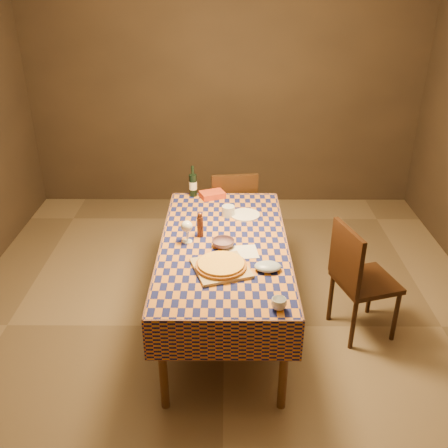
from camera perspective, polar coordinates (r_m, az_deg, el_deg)
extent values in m
plane|color=brown|center=(4.11, 0.00, -11.57)|extent=(5.00, 5.00, 0.00)
cube|color=#34271D|center=(5.84, 0.14, 15.00)|extent=(4.50, 0.10, 2.70)
cylinder|color=brown|center=(3.26, -7.03, -15.40)|extent=(0.06, 0.06, 0.75)
cylinder|color=brown|center=(3.26, 6.86, -15.45)|extent=(0.06, 0.06, 0.75)
cylinder|color=brown|center=(4.62, -4.67, -1.40)|extent=(0.06, 0.06, 0.75)
cylinder|color=brown|center=(4.61, 4.78, -1.43)|extent=(0.06, 0.06, 0.75)
cube|color=brown|center=(3.70, 0.00, -2.56)|extent=(0.90, 1.80, 0.03)
cube|color=brown|center=(3.69, 0.00, -2.29)|extent=(0.92, 1.82, 0.02)
cube|color=brown|center=(3.01, -0.10, -13.19)|extent=(0.94, 0.01, 0.30)
cube|color=brown|center=(4.57, 0.06, 1.79)|extent=(0.94, 0.01, 0.30)
cube|color=brown|center=(3.79, -7.07, -4.10)|extent=(0.01, 1.84, 0.30)
cube|color=brown|center=(3.78, 7.07, -4.14)|extent=(0.01, 1.84, 0.30)
cube|color=tan|center=(3.36, -0.33, -5.07)|extent=(0.44, 0.44, 0.02)
cylinder|color=#9B5519|center=(3.35, -0.34, -4.77)|extent=(0.39, 0.39, 0.02)
cylinder|color=gold|center=(3.34, -0.34, -4.52)|extent=(0.36, 0.36, 0.02)
cylinder|color=#462010|center=(3.74, -2.74, -0.30)|extent=(0.06, 0.06, 0.16)
sphere|color=#462010|center=(3.69, -2.77, 1.07)|extent=(0.04, 0.04, 0.04)
imported|color=#654955|center=(3.62, -0.09, -2.21)|extent=(0.16, 0.16, 0.05)
cylinder|color=white|center=(3.70, -4.21, -2.00)|extent=(0.08, 0.08, 0.01)
cylinder|color=white|center=(3.68, -4.23, -1.41)|extent=(0.01, 0.01, 0.08)
sphere|color=white|center=(3.65, -4.27, -0.26)|extent=(0.09, 0.09, 0.09)
ellipsoid|color=#430812|center=(3.65, -4.27, -0.40)|extent=(0.06, 0.06, 0.03)
cylinder|color=black|center=(4.43, -3.57, 4.44)|extent=(0.09, 0.09, 0.20)
cylinder|color=black|center=(4.38, -3.62, 6.13)|extent=(0.03, 0.03, 0.08)
cylinder|color=beige|center=(4.43, -3.57, 4.44)|extent=(0.09, 0.09, 0.07)
cylinder|color=silver|center=(4.07, 0.49, 1.50)|extent=(0.12, 0.12, 0.09)
cube|color=#BB3A18|center=(4.42, -1.35, 3.38)|extent=(0.25, 0.21, 0.05)
cylinder|color=white|center=(4.09, 2.44, 1.05)|extent=(0.24, 0.24, 0.01)
imported|color=white|center=(3.00, 6.29, -9.06)|extent=(0.11, 0.11, 0.07)
cube|color=silver|center=(3.56, 1.84, -3.24)|extent=(0.27, 0.22, 0.00)
ellipsoid|color=#94A7BE|center=(3.36, 5.03, -4.86)|extent=(0.20, 0.16, 0.05)
cube|color=black|center=(4.86, 0.90, 1.21)|extent=(0.47, 0.47, 0.04)
cube|color=black|center=(4.58, 1.24, 2.95)|extent=(0.42, 0.09, 0.46)
cylinder|color=black|center=(5.15, 2.61, -0.18)|extent=(0.04, 0.04, 0.43)
cylinder|color=black|center=(5.11, -1.39, -0.39)|extent=(0.04, 0.04, 0.43)
cylinder|color=black|center=(4.84, 3.27, -2.11)|extent=(0.04, 0.04, 0.43)
cylinder|color=black|center=(4.79, -0.98, -2.36)|extent=(0.04, 0.04, 0.43)
cube|color=black|center=(3.97, 15.93, -6.36)|extent=(0.52, 0.52, 0.04)
cube|color=black|center=(3.75, 13.78, -3.71)|extent=(0.15, 0.41, 0.46)
cylinder|color=black|center=(4.07, 19.01, -9.97)|extent=(0.04, 0.04, 0.43)
cylinder|color=black|center=(4.31, 16.39, -7.31)|extent=(0.04, 0.04, 0.43)
cylinder|color=black|center=(3.90, 14.54, -11.10)|extent=(0.04, 0.04, 0.43)
cylinder|color=black|center=(4.14, 12.10, -8.24)|extent=(0.04, 0.04, 0.43)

